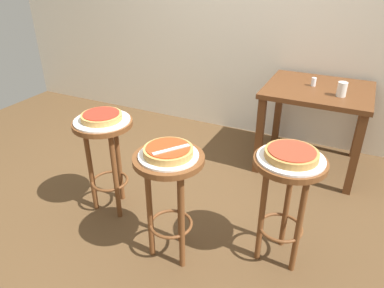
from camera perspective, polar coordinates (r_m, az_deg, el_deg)
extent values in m
plane|color=brown|center=(2.72, -1.44, -11.22)|extent=(6.00, 6.00, 0.00)
cylinder|color=brown|center=(2.01, -3.75, -2.39)|extent=(0.41, 0.41, 0.03)
cylinder|color=brown|center=(2.30, -1.92, -8.77)|extent=(0.04, 0.04, 0.69)
cylinder|color=brown|center=(2.22, -6.78, -10.62)|extent=(0.04, 0.04, 0.69)
cylinder|color=brown|center=(2.13, -1.65, -12.29)|extent=(0.04, 0.04, 0.69)
torus|color=brown|center=(2.28, -3.38, -12.56)|extent=(0.27, 0.27, 0.02)
cylinder|color=white|center=(2.00, -3.77, -1.81)|extent=(0.34, 0.34, 0.01)
cylinder|color=tan|center=(1.98, -3.79, -1.16)|extent=(0.28, 0.28, 0.04)
cylinder|color=red|center=(1.97, -3.81, -0.57)|extent=(0.25, 0.25, 0.01)
cylinder|color=brown|center=(2.50, -14.10, 3.19)|extent=(0.41, 0.41, 0.03)
cylinder|color=brown|center=(2.75, -11.61, -2.66)|extent=(0.04, 0.04, 0.69)
cylinder|color=brown|center=(2.69, -15.86, -3.95)|extent=(0.04, 0.04, 0.69)
cylinder|color=brown|center=(2.57, -12.12, -5.15)|extent=(0.04, 0.04, 0.69)
torus|color=brown|center=(2.72, -12.97, -5.75)|extent=(0.27, 0.27, 0.02)
cylinder|color=white|center=(2.49, -14.16, 3.68)|extent=(0.38, 0.38, 0.01)
cylinder|color=tan|center=(2.48, -14.23, 4.23)|extent=(0.27, 0.27, 0.04)
cylinder|color=red|center=(2.47, -14.29, 4.72)|extent=(0.24, 0.24, 0.01)
cylinder|color=brown|center=(2.05, 15.42, -2.79)|extent=(0.41, 0.41, 0.03)
cylinder|color=brown|center=(2.35, 14.95, -8.98)|extent=(0.04, 0.04, 0.69)
cylinder|color=brown|center=(2.22, 11.07, -11.05)|extent=(0.04, 0.04, 0.69)
cylinder|color=brown|center=(2.19, 16.70, -12.37)|extent=(0.04, 0.04, 0.69)
torus|color=brown|center=(2.31, 13.94, -12.77)|extent=(0.27, 0.27, 0.02)
cylinder|color=silver|center=(2.04, 15.50, -2.22)|extent=(0.37, 0.37, 0.01)
cylinder|color=#B78442|center=(2.02, 15.59, -1.59)|extent=(0.29, 0.29, 0.04)
cylinder|color=#B23823|center=(2.01, 15.67, -1.02)|extent=(0.26, 0.26, 0.01)
cube|color=#5B3319|center=(3.21, 19.55, 8.13)|extent=(0.86, 0.77, 0.04)
cube|color=#5B3319|center=(3.11, 10.71, 1.21)|extent=(0.06, 0.06, 0.70)
cube|color=#5B3319|center=(3.03, 24.59, -1.69)|extent=(0.06, 0.06, 0.70)
cube|color=#5B3319|center=(3.70, 13.60, 5.39)|extent=(0.06, 0.06, 0.70)
cube|color=#5B3319|center=(3.64, 25.26, 3.03)|extent=(0.06, 0.06, 0.70)
cylinder|color=silver|center=(3.05, 22.81, 8.06)|extent=(0.07, 0.07, 0.11)
cylinder|color=white|center=(3.23, 18.84, 9.37)|extent=(0.04, 0.04, 0.07)
cube|color=silver|center=(1.94, -3.33, -0.86)|extent=(0.15, 0.19, 0.01)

